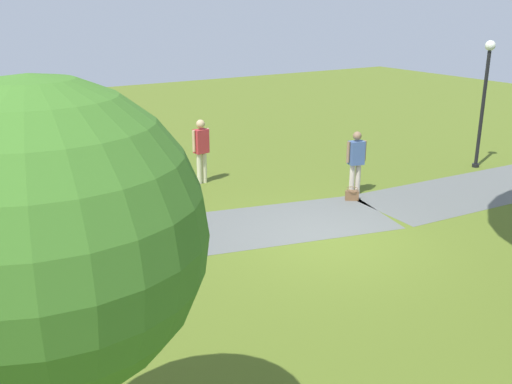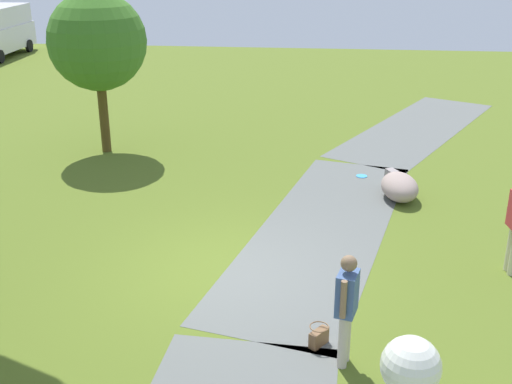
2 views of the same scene
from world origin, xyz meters
name	(u,v)px [view 2 (image 2 of 2)]	position (x,y,z in m)	size (l,w,h in m)	color
ground_plane	(222,270)	(0.00, 0.00, 0.00)	(48.00, 48.00, 0.00)	#536620
footpath_segment_mid	(323,228)	(1.88, -1.70, 0.00)	(8.32, 4.09, 0.01)	#5C5F5C
footpath_segment_far	(417,128)	(9.34, -4.44, 0.00)	(8.18, 5.73, 0.01)	#5C5F5C
young_tree_near_path	(97,42)	(6.19, 4.07, 2.86)	(2.47, 2.47, 4.11)	#503E19
lawn_boulder	(400,187)	(3.60, -3.32, 0.28)	(1.32, 0.91, 0.55)	#A28A82
woman_with_handbag	(347,303)	(-2.35, -2.01, 0.92)	(0.51, 0.32, 1.60)	beige
handbag_on_grass	(319,337)	(-1.99, -1.68, 0.14)	(0.38, 0.38, 0.31)	brown
backpack_by_boulder	(391,178)	(4.33, -3.20, 0.19)	(0.34, 0.34, 0.40)	gray
frisbee_on_grass	(362,176)	(4.92, -2.59, 0.01)	(0.26, 0.26, 0.02)	#3DA3E2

